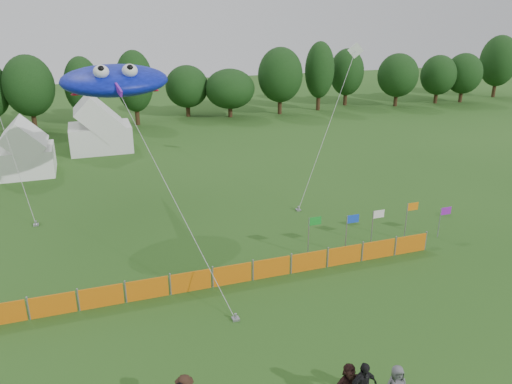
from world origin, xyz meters
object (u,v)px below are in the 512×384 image
object	(u,v)px
tent_right	(100,129)
stingray_kite	(115,80)
barrier_fence	(232,274)
tent_left	(27,152)
spectator_f	(348,384)

from	to	relation	value
tent_right	stingray_kite	size ratio (longest dim) A/B	0.25
barrier_fence	tent_left	bearing A→B (deg)	116.15
tent_right	spectator_f	bearing A→B (deg)	-80.10
tent_left	barrier_fence	size ratio (longest dim) A/B	0.18
tent_left	spectator_f	distance (m)	32.30
tent_right	barrier_fence	distance (m)	27.13
spectator_f	tent_left	bearing A→B (deg)	100.63
tent_left	barrier_fence	distance (m)	23.82
tent_right	spectator_f	xyz separation A→B (m)	(6.16, -35.32, -1.17)
tent_left	spectator_f	bearing A→B (deg)	-68.29
barrier_fence	spectator_f	distance (m)	8.77
tent_right	tent_left	bearing A→B (deg)	-137.36
tent_left	spectator_f	xyz separation A→B (m)	(11.94, -30.00, -0.99)
barrier_fence	spectator_f	world-z (taller)	spectator_f
tent_left	stingray_kite	size ratio (longest dim) A/B	0.18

